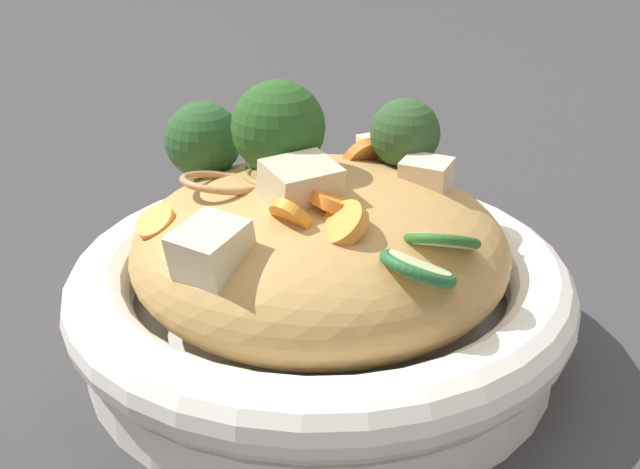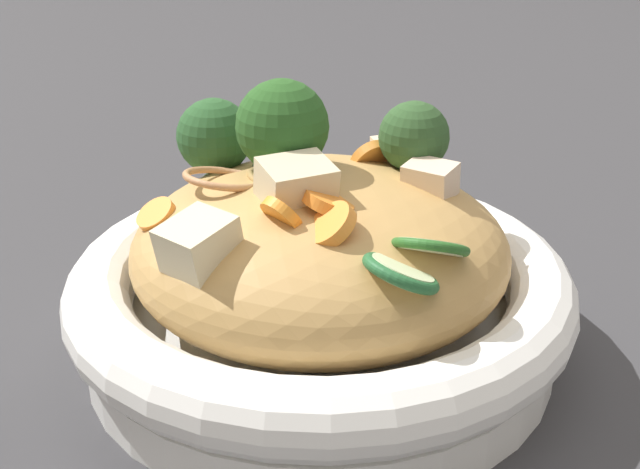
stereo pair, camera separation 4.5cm
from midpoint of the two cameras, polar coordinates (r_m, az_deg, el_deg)
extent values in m
plane|color=#343436|center=(0.49, 2.68, -7.97)|extent=(3.00, 3.00, 0.00)
cylinder|color=white|center=(0.48, 2.70, -6.77)|extent=(0.27, 0.27, 0.02)
torus|color=white|center=(0.46, 2.78, -3.50)|extent=(0.29, 0.29, 0.04)
ellipsoid|color=tan|center=(0.45, 2.84, -1.02)|extent=(0.21, 0.21, 0.08)
torus|color=tan|center=(0.45, -3.98, 3.85)|extent=(0.06, 0.06, 0.01)
torus|color=tan|center=(0.41, 1.83, 0.56)|extent=(0.05, 0.05, 0.01)
torus|color=#B48A4B|center=(0.45, 1.02, 3.86)|extent=(0.07, 0.07, 0.01)
cone|color=#8CB771|center=(0.50, -4.71, 4.17)|extent=(0.03, 0.03, 0.02)
sphere|color=#275127|center=(0.49, -4.81, 6.85)|extent=(0.05, 0.05, 0.05)
cone|color=#8FB770|center=(0.45, 0.22, 4.32)|extent=(0.03, 0.03, 0.02)
sphere|color=#275320|center=(0.45, 0.23, 7.57)|extent=(0.07, 0.07, 0.05)
cone|color=#95B16E|center=(0.48, 9.15, 4.24)|extent=(0.02, 0.02, 0.02)
sphere|color=#2D4E27|center=(0.47, 9.34, 6.75)|extent=(0.05, 0.05, 0.04)
cylinder|color=orange|center=(0.40, 0.50, 1.30)|extent=(0.03, 0.03, 0.02)
cylinder|color=orange|center=(0.44, -8.58, 1.31)|extent=(0.03, 0.03, 0.02)
cylinder|color=orange|center=(0.41, 3.74, 2.13)|extent=(0.04, 0.04, 0.02)
cylinder|color=orange|center=(0.48, 6.23, 5.33)|extent=(0.03, 0.03, 0.02)
cylinder|color=orange|center=(0.39, 4.10, 0.55)|extent=(0.03, 0.03, 0.02)
cylinder|color=orange|center=(0.46, 2.21, 5.02)|extent=(0.03, 0.04, 0.02)
cylinder|color=beige|center=(0.39, 11.01, -0.96)|extent=(0.04, 0.03, 0.02)
torus|color=#275D22|center=(0.39, 11.01, -0.96)|extent=(0.04, 0.04, 0.02)
cylinder|color=beige|center=(0.47, 0.21, 5.39)|extent=(0.04, 0.04, 0.02)
torus|color=#26522E|center=(0.47, 0.21, 5.39)|extent=(0.05, 0.05, 0.03)
cylinder|color=beige|center=(0.38, 9.12, -2.79)|extent=(0.04, 0.04, 0.02)
torus|color=#235D2F|center=(0.38, 9.12, -2.79)|extent=(0.05, 0.05, 0.02)
cube|color=beige|center=(0.42, 1.40, 3.38)|extent=(0.05, 0.05, 0.03)
cube|color=beige|center=(0.39, -5.25, -0.77)|extent=(0.04, 0.05, 0.03)
cube|color=beige|center=(0.51, 7.94, 5.39)|extent=(0.04, 0.04, 0.02)
cube|color=beige|center=(0.45, 10.58, 3.73)|extent=(0.03, 0.03, 0.02)
camera|label=1|loc=(0.02, -87.14, 1.34)|focal=45.60mm
camera|label=2|loc=(0.02, 92.86, -1.34)|focal=45.60mm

